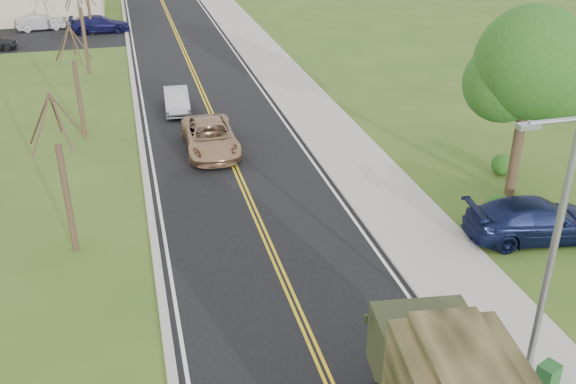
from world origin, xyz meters
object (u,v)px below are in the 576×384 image
object	(u,v)px
pickup_navy	(537,220)
sedan_silver	(177,100)
utility_box_far	(548,375)
suv_champagne	(210,137)

from	to	relation	value
pickup_navy	sedan_silver	bearing A→B (deg)	40.15
utility_box_far	sedan_silver	bearing A→B (deg)	83.68
sedan_silver	pickup_navy	distance (m)	21.50
suv_champagne	sedan_silver	bearing A→B (deg)	99.78
suv_champagne	pickup_navy	bearing A→B (deg)	-46.37
suv_champagne	pickup_navy	xyz separation A→B (m)	(10.75, -11.52, 0.04)
pickup_navy	utility_box_far	size ratio (longest dim) A/B	8.35
suv_champagne	utility_box_far	distance (m)	19.71
sedan_silver	utility_box_far	bearing A→B (deg)	-71.10
suv_champagne	utility_box_far	size ratio (longest dim) A/B	8.31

